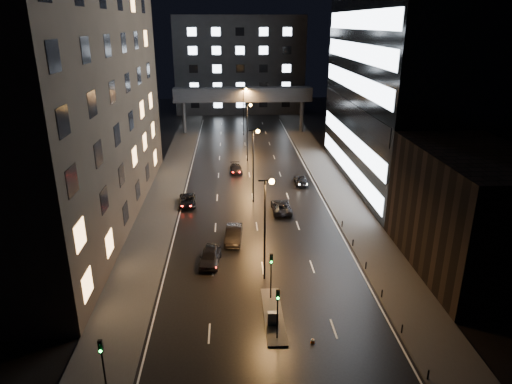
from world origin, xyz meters
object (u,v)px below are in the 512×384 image
car_toward_b (301,180)px  utility_cabinet (273,318)px  car_away_a (210,256)px  car_toward_a (281,207)px  car_away_d (236,169)px  car_away_b (234,234)px  car_away_c (188,201)px

car_toward_b → utility_cabinet: (-7.47, -34.22, 0.06)m
car_away_a → car_toward_b: bearing=67.1°
car_toward_a → car_away_a: bearing=55.5°
car_away_a → utility_cabinet: car_away_a is taller
car_away_d → car_toward_a: (5.57, -16.93, 0.07)m
car_away_a → car_away_d: 30.28m
car_away_b → car_away_d: car_away_b is taller
car_away_b → car_away_a: bearing=-111.4°
car_away_c → car_toward_b: car_toward_b is taller
car_toward_b → car_away_c: bearing=26.8°
utility_cabinet → car_away_b: bearing=101.7°
car_away_d → car_toward_b: (9.73, -6.42, 0.02)m
car_away_d → car_toward_b: car_toward_b is taller
car_away_c → car_toward_a: 12.71m
car_toward_a → car_toward_b: 11.31m
utility_cabinet → car_away_d: bearing=94.0°
car_toward_a → car_toward_b: size_ratio=1.13×
car_away_d → car_toward_b: bearing=-38.2°
car_away_b → car_away_d: (0.72, 25.12, -0.18)m
car_away_d → car_toward_a: 17.83m
car_away_a → car_away_b: (2.46, 5.00, 0.01)m
car_away_c → car_away_d: bearing=58.5°
car_away_b → car_toward_b: size_ratio=1.10×
car_away_b → car_toward_b: 21.42m
car_away_b → car_away_d: bearing=93.1°
car_away_c → car_away_d: car_away_c is taller
car_away_d → car_toward_b: size_ratio=0.97×
car_toward_a → utility_cabinet: 23.94m
car_away_d → utility_cabinet: bearing=-91.6°
car_away_d → utility_cabinet: size_ratio=3.87×
car_away_b → car_away_c: 12.72m
car_away_c → utility_cabinet: 28.19m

